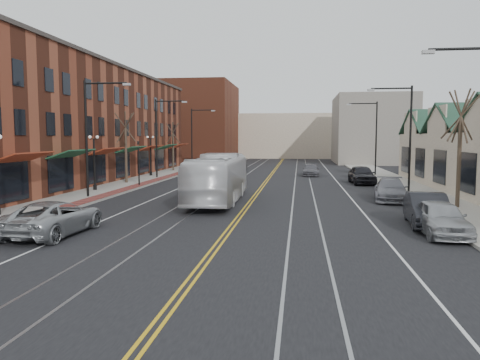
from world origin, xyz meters
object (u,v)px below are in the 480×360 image
(parked_suv, at_px, (54,218))
(parked_car_a, at_px, (440,218))
(parked_car_c, at_px, (391,190))
(transit_bus, at_px, (218,178))
(parked_car_b, at_px, (427,210))
(parked_car_d, at_px, (362,175))

(parked_suv, xyz_separation_m, parked_car_a, (16.80, 1.94, 0.02))
(parked_car_a, bearing_deg, parked_car_c, 89.73)
(transit_bus, bearing_deg, parked_suv, 63.01)
(parked_car_b, xyz_separation_m, parked_car_d, (-0.42, 20.65, 0.05))
(transit_bus, distance_m, parked_car_a, 14.66)
(transit_bus, xyz_separation_m, parked_car_d, (11.01, 13.62, -0.73))
(transit_bus, bearing_deg, parked_car_c, -170.60)
(transit_bus, height_order, parked_car_b, transit_bus)
(transit_bus, height_order, parked_car_d, transit_bus)
(transit_bus, bearing_deg, parked_car_d, -130.06)
(parked_car_c, bearing_deg, parked_car_d, 99.91)
(parked_suv, xyz_separation_m, parked_car_b, (16.80, 4.06, 0.05))
(parked_car_a, relative_size, parked_car_d, 0.91)
(transit_bus, xyz_separation_m, parked_car_b, (11.42, -7.03, -0.78))
(parked_car_a, relative_size, parked_car_c, 0.88)
(transit_bus, height_order, parked_suv, transit_bus)
(parked_car_c, xyz_separation_m, parked_car_d, (-0.42, 11.50, 0.10))
(parked_suv, distance_m, parked_car_c, 21.37)
(parked_car_b, xyz_separation_m, parked_car_c, (0.00, 9.15, -0.06))
(parked_car_c, height_order, parked_car_d, parked_car_d)
(parked_car_b, height_order, parked_car_d, parked_car_d)
(parked_suv, bearing_deg, transit_bus, -113.47)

